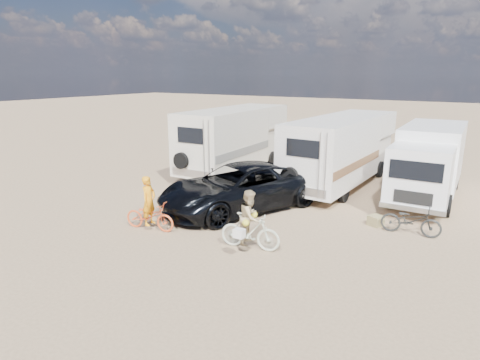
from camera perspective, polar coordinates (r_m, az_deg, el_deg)
The scene contains 12 objects.
ground at distance 12.58m, azimuth 2.97°, elevation -8.34°, with size 140.00×140.00×0.00m, color tan.
rv_main at distance 18.79m, azimuth 14.04°, elevation 3.87°, with size 2.37×8.02×3.05m, color white, non-canonical shape.
rv_left at distance 20.61m, azimuth -0.84°, elevation 5.46°, with size 2.42×7.19×3.21m, color silver, non-canonical shape.
box_truck at distance 17.92m, azimuth 24.77°, elevation 2.11°, with size 2.21×6.89×2.85m, color white, non-canonical shape.
dark_suv at distance 15.02m, azimuth -0.17°, elevation -1.05°, with size 2.79×6.06×1.68m, color black.
bike_man at distance 13.51m, azimuth -12.50°, elevation -4.93°, with size 0.61×1.76×0.92m, color #DD5223.
bike_woman at distance 11.76m, azimuth 1.40°, elevation -7.17°, with size 0.51×1.79×1.08m, color #B7BEA4.
rider_man at distance 13.40m, azimuth -12.58°, elevation -3.56°, with size 0.58×0.38×1.60m, color orange.
rider_woman at distance 11.67m, azimuth 1.41°, elevation -6.02°, with size 0.77×0.60×1.58m, color tan.
bike_parked at distance 13.86m, azimuth 22.77°, elevation -5.22°, with size 0.62×1.79×0.94m, color black.
cooler at distance 16.66m, azimuth 8.35°, elevation -1.81°, with size 0.57×0.42×0.46m, color #2F599A.
crate at distance 14.36m, azimuth 18.43°, elevation -5.40°, with size 0.42×0.42×0.34m, color #928451.
Camera 1 is at (5.53, -10.17, 4.92)m, focal length 30.54 mm.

